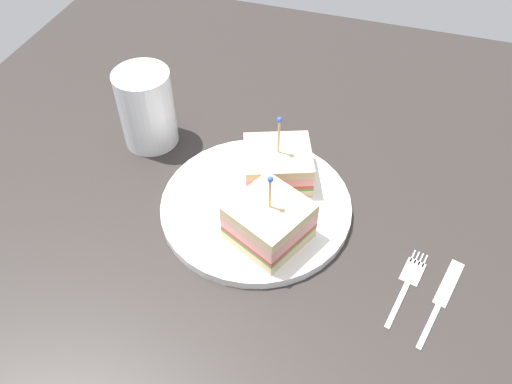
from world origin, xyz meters
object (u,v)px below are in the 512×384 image
sandwich_half_front (269,222)px  sandwich_half_back (278,164)px  knife (442,297)px  drink_glass (147,113)px  fork (409,280)px  plate (256,206)px

sandwich_half_front → sandwich_half_back: (1.87, -10.21, -0.47)cm
sandwich_half_back → knife: size_ratio=0.84×
sandwich_half_front → drink_glass: size_ratio=0.95×
sandwich_half_front → fork: bearing=178.8°
sandwich_half_back → drink_glass: (20.31, -3.09, 1.49)cm
sandwich_half_back → drink_glass: size_ratio=0.95×
plate → fork: (-20.45, 5.18, -0.44)cm
sandwich_half_front → fork: size_ratio=0.94×
drink_glass → knife: bearing=161.1°
sandwich_half_back → sandwich_half_front: bearing=100.4°
plate → drink_glass: bearing=-24.0°
sandwich_half_front → knife: 21.55cm
sandwich_half_front → knife: bearing=175.8°
sandwich_half_front → sandwich_half_back: sandwich_half_front is taller
plate → fork: bearing=165.8°
plate → knife: (-24.33, 6.38, -0.44)cm
drink_glass → plate: bearing=156.0°
plate → drink_glass: 21.27cm
drink_glass → fork: 42.03cm
plate → fork: 21.10cm
drink_glass → knife: 46.06cm
sandwich_half_front → sandwich_half_back: 10.39cm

